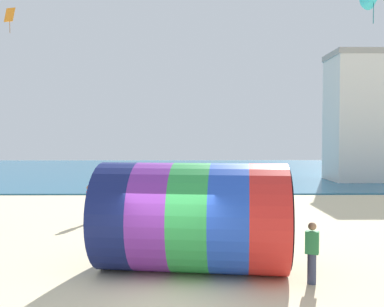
# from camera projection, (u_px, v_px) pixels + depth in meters

# --- Properties ---
(ground_plane) EXTENTS (120.00, 120.00, 0.00)m
(ground_plane) POSITION_uv_depth(u_px,v_px,m) (168.00, 291.00, 11.22)
(ground_plane) COLOR beige
(sea) EXTENTS (120.00, 40.00, 0.10)m
(sea) POSITION_uv_depth(u_px,v_px,m) (184.00, 171.00, 49.29)
(sea) COLOR #236084
(sea) RESTS_ON ground
(giant_inflatable_tube) EXTENTS (5.99, 3.94, 3.26)m
(giant_inflatable_tube) POSITION_uv_depth(u_px,v_px,m) (193.00, 217.00, 12.85)
(giant_inflatable_tube) COLOR navy
(giant_inflatable_tube) RESTS_ON ground
(kite_handler) EXTENTS (0.42, 0.34, 1.70)m
(kite_handler) POSITION_uv_depth(u_px,v_px,m) (312.00, 252.00, 11.72)
(kite_handler) COLOR #383D56
(kite_handler) RESTS_ON ground
(kite_orange_diamond) EXTENTS (0.63, 0.43, 1.40)m
(kite_orange_diamond) POSITION_uv_depth(u_px,v_px,m) (10.00, 15.00, 23.41)
(kite_orange_diamond) COLOR orange
(bystander_mid_beach) EXTENTS (0.26, 0.39, 1.78)m
(bystander_mid_beach) POSITION_uv_depth(u_px,v_px,m) (89.00, 204.00, 19.82)
(bystander_mid_beach) COLOR #726651
(bystander_mid_beach) RESTS_ON ground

